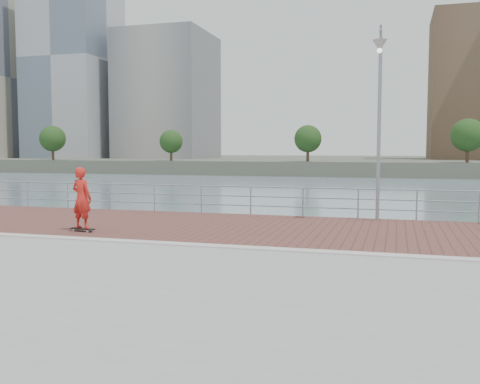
# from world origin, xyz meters

# --- Properties ---
(water) EXTENTS (400.00, 400.00, 0.00)m
(water) POSITION_xyz_m (0.00, 0.00, -2.00)
(water) COLOR slate
(water) RESTS_ON ground
(seawall) EXTENTS (40.00, 24.00, 2.00)m
(seawall) POSITION_xyz_m (0.00, -5.00, -1.00)
(seawall) COLOR gray
(seawall) RESTS_ON ground
(brick_lane) EXTENTS (40.00, 6.80, 0.02)m
(brick_lane) POSITION_xyz_m (0.00, 3.60, 0.01)
(brick_lane) COLOR brown
(brick_lane) RESTS_ON seawall
(curb) EXTENTS (40.00, 0.40, 0.06)m
(curb) POSITION_xyz_m (0.00, 0.00, 0.03)
(curb) COLOR #B7B5AD
(curb) RESTS_ON seawall
(far_shore) EXTENTS (320.00, 95.00, 2.50)m
(far_shore) POSITION_xyz_m (0.00, 122.50, -0.75)
(far_shore) COLOR #4C5142
(far_shore) RESTS_ON ground
(guardrail) EXTENTS (39.06, 0.06, 1.13)m
(guardrail) POSITION_xyz_m (0.00, 7.00, 0.69)
(guardrail) COLOR #8C9EA8
(guardrail) RESTS_ON brick_lane
(street_lamp) EXTENTS (0.47, 1.37, 6.48)m
(street_lamp) POSITION_xyz_m (3.78, 6.03, 4.60)
(street_lamp) COLOR gray
(street_lamp) RESTS_ON brick_lane
(skateboard) EXTENTS (0.87, 0.36, 0.10)m
(skateboard) POSITION_xyz_m (-4.88, 1.32, 0.10)
(skateboard) COLOR black
(skateboard) RESTS_ON brick_lane
(skateboarder) EXTENTS (0.76, 0.57, 1.90)m
(skateboarder) POSITION_xyz_m (-4.88, 1.32, 1.06)
(skateboarder) COLOR red
(skateboarder) RESTS_ON skateboard
(shoreline_trees) EXTENTS (144.91, 5.14, 6.86)m
(shoreline_trees) POSITION_xyz_m (8.45, 77.00, 4.53)
(shoreline_trees) COLOR #473323
(shoreline_trees) RESTS_ON far_shore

